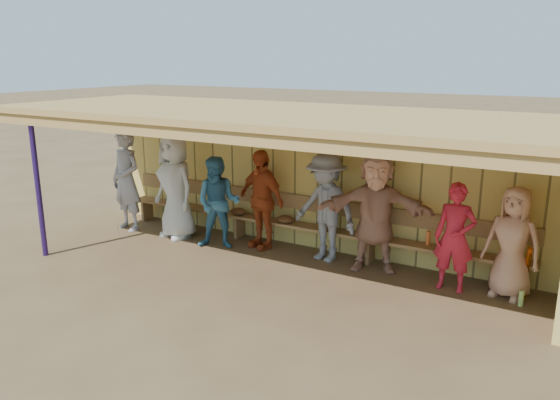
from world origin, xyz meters
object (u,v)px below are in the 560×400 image
object	(u,v)px
player_a	(126,180)
player_f	(375,211)
player_d	(261,199)
player_h	(512,243)
bench	(302,219)
player_c	(218,203)
player_b	(175,186)
player_e	(326,207)
player_g	(455,237)

from	to	relation	value
player_a	player_f	distance (m)	4.89
player_d	player_f	distance (m)	2.09
player_d	player_h	bearing A→B (deg)	15.28
player_f	bench	distance (m)	1.53
player_a	bench	size ratio (longest dim) A/B	0.26
player_c	player_b	bearing A→B (deg)	154.13
player_a	bench	xyz separation A→B (m)	(3.44, 0.72, -0.45)
player_f	player_h	distance (m)	2.00
player_c	player_e	xyz separation A→B (m)	(1.88, 0.39, 0.09)
player_d	player_e	world-z (taller)	player_e
player_a	player_c	distance (m)	2.16
player_d	bench	xyz separation A→B (m)	(0.65, 0.31, -0.35)
player_b	player_f	bearing A→B (deg)	18.59
player_b	player_h	world-z (taller)	player_b
player_e	player_d	bearing A→B (deg)	-168.07
player_b	player_g	xyz separation A→B (m)	(5.01, 0.15, -0.18)
player_c	bench	size ratio (longest dim) A/B	0.21
player_c	player_h	size ratio (longest dim) A/B	1.02
player_c	player_d	bearing A→B (deg)	9.65
player_f	player_g	world-z (taller)	player_f
player_a	player_h	world-z (taller)	player_a
player_g	player_e	bearing A→B (deg)	174.57
player_c	player_h	distance (m)	4.74
bench	player_d	bearing A→B (deg)	-154.83
player_f	player_a	bearing A→B (deg)	166.61
bench	player_h	bearing A→B (deg)	-5.08
player_f	player_d	bearing A→B (deg)	161.72
player_a	player_e	xyz separation A→B (m)	(4.03, 0.42, -0.08)
player_e	player_f	size ratio (longest dim) A/B	0.94
player_c	player_e	size ratio (longest dim) A/B	0.90
player_b	player_g	size ratio (longest dim) A/B	1.23
player_b	bench	world-z (taller)	player_b
player_c	player_f	bearing A→B (deg)	-13.55
player_d	player_e	xyz separation A→B (m)	(1.24, 0.00, 0.02)
player_g	player_b	bearing A→B (deg)	-179.37
player_b	player_c	world-z (taller)	player_b
player_d	player_f	size ratio (longest dim) A/B	0.92
player_e	player_a	bearing A→B (deg)	-162.16
player_c	player_g	bearing A→B (deg)	-18.35
player_c	player_h	bearing A→B (deg)	-16.94
player_a	player_b	xyz separation A→B (m)	(1.13, 0.11, -0.00)
player_b	player_c	xyz separation A→B (m)	(1.02, -0.08, -0.16)
player_a	player_f	world-z (taller)	player_a
player_d	bench	size ratio (longest dim) A/B	0.23
player_e	player_h	size ratio (longest dim) A/B	1.13
player_a	player_c	world-z (taller)	player_a
player_c	bench	distance (m)	1.49
player_f	player_g	distance (m)	1.28
player_b	player_d	bearing A→B (deg)	24.44
player_b	bench	distance (m)	2.43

